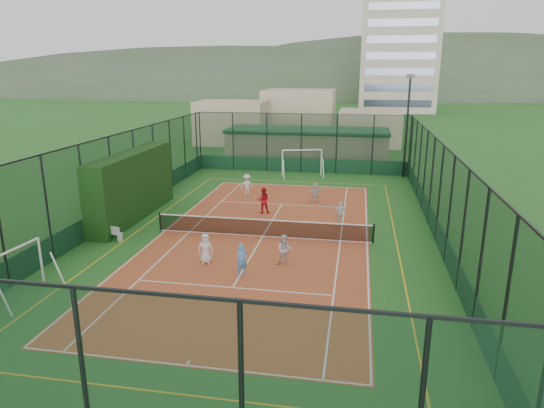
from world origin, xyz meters
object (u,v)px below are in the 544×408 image
at_px(futsal_goal_far, 302,163).
at_px(child_far_back, 315,193).
at_px(clubhouse, 307,145).
at_px(coach, 263,200).
at_px(white_bench, 110,232).
at_px(futsal_goal_near, 15,273).
at_px(child_far_left, 247,185).
at_px(child_near_left, 206,249).
at_px(floodlight_ne, 407,127).
at_px(child_far_right, 340,213).
at_px(child_near_right, 285,250).
at_px(child_near_mid, 242,260).
at_px(apartment_tower, 400,36).

relative_size(futsal_goal_far, child_far_back, 2.61).
relative_size(clubhouse, coach, 9.41).
xyz_separation_m(white_bench, futsal_goal_far, (8.06, 17.30, 0.67)).
bearing_deg(futsal_goal_far, futsal_goal_near, -125.35).
bearing_deg(child_far_left, child_near_left, 79.35).
bearing_deg(coach, floodlight_ne, -141.06).
bearing_deg(child_far_left, futsal_goal_near, 57.54).
distance_m(child_far_left, child_far_back, 5.00).
bearing_deg(child_far_right, child_near_right, 65.52).
distance_m(child_near_right, child_far_left, 12.80).
bearing_deg(white_bench, coach, 57.13).
xyz_separation_m(floodlight_ne, child_near_mid, (-8.50, -21.69, -3.41)).
xyz_separation_m(floodlight_ne, child_far_right, (-4.61, -13.97, -3.40)).
xyz_separation_m(apartment_tower, white_bench, (-19.80, -83.83, -14.58)).
bearing_deg(child_near_left, white_bench, 149.13).
bearing_deg(futsal_goal_far, white_bench, -131.04).
relative_size(child_near_right, child_far_right, 1.00).
bearing_deg(child_far_right, child_far_back, -73.22).
height_order(child_near_left, child_near_right, child_near_right).
bearing_deg(child_near_mid, child_far_back, 46.19).
bearing_deg(white_bench, child_far_right, 36.50).
bearing_deg(futsal_goal_near, floodlight_ne, -28.78).
bearing_deg(child_far_right, apartment_tower, -100.36).
distance_m(floodlight_ne, futsal_goal_near, 30.42).
height_order(child_near_mid, coach, coach).
relative_size(white_bench, child_near_mid, 1.05).
bearing_deg(clubhouse, coach, -92.66).
relative_size(clubhouse, white_bench, 10.19).
bearing_deg(floodlight_ne, child_near_right, -108.76).
bearing_deg(child_near_right, coach, 98.07).
distance_m(floodlight_ne, child_near_right, 21.61).
distance_m(clubhouse, coach, 17.73).
height_order(child_near_right, child_far_left, child_far_left).
height_order(futsal_goal_near, child_near_right, futsal_goal_near).
distance_m(clubhouse, white_bench, 25.11).
relative_size(white_bench, child_far_left, 0.99).
height_order(clubhouse, coach, clubhouse).
relative_size(futsal_goal_near, coach, 1.84).
height_order(floodlight_ne, coach, floodlight_ne).
distance_m(white_bench, child_far_back, 13.57).
relative_size(white_bench, child_near_left, 1.06).
xyz_separation_m(clubhouse, white_bench, (-7.80, -23.83, -1.16)).
distance_m(futsal_goal_near, child_near_left, 7.76).
bearing_deg(clubhouse, child_far_left, -101.59).
bearing_deg(child_far_back, futsal_goal_near, 40.15).
distance_m(white_bench, child_near_right, 9.70).
relative_size(child_near_left, coach, 0.87).
distance_m(child_far_right, coach, 5.10).
height_order(child_near_mid, child_far_back, child_near_mid).
distance_m(futsal_goal_near, child_near_mid, 8.97).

